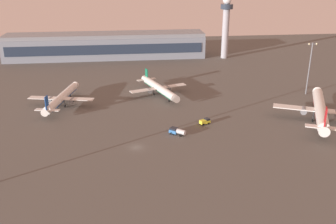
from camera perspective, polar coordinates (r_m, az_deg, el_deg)
ground_plane at (r=129.17m, az=-4.83°, el=-5.39°), size 416.00×416.00×0.00m
terminal_building at (r=256.95m, az=-9.43°, el=9.96°), size 130.73×22.40×16.40m
control_tower at (r=253.31m, az=8.83°, el=13.31°), size 8.00×8.00×40.35m
airplane_taxiway_distant at (r=160.96m, az=22.23°, el=0.35°), size 35.09×44.41×12.07m
airplane_far_stand at (r=171.54m, az=-15.95°, el=2.08°), size 29.29×37.39×9.67m
airplane_near_gate at (r=178.70m, az=-1.39°, el=3.68°), size 28.11×35.70×9.46m
cargo_loader at (r=147.19m, az=5.67°, el=-1.43°), size 4.58×3.44×2.25m
fuel_truck at (r=137.64m, az=1.40°, el=-2.92°), size 6.20×5.62×2.35m
apron_light_central at (r=189.46m, az=20.82°, el=6.69°), size 4.80×0.90×24.98m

